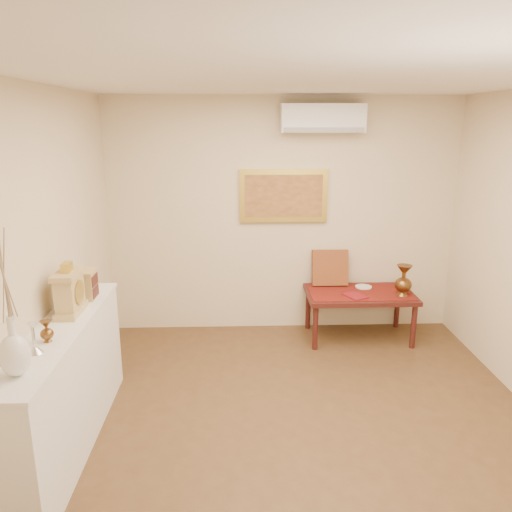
{
  "coord_description": "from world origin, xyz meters",
  "views": [
    {
      "loc": [
        -0.51,
        -3.4,
        2.43
      ],
      "look_at": [
        -0.35,
        1.15,
        1.19
      ],
      "focal_mm": 35.0,
      "sensor_mm": 36.0,
      "label": 1
    }
  ],
  "objects_px": {
    "white_vase": "(7,300)",
    "wooden_chest": "(86,284)",
    "brass_urn_tall": "(404,277)",
    "low_table": "(359,298)",
    "mantel_clock": "(70,292)",
    "display_ledge": "(65,387)"
  },
  "relations": [
    {
      "from": "white_vase",
      "to": "wooden_chest",
      "type": "relative_size",
      "value": 3.85
    },
    {
      "from": "white_vase",
      "to": "brass_urn_tall",
      "type": "relative_size",
      "value": 2.23
    },
    {
      "from": "brass_urn_tall",
      "to": "white_vase",
      "type": "bearing_deg",
      "value": -141.74
    },
    {
      "from": "white_vase",
      "to": "mantel_clock",
      "type": "relative_size",
      "value": 2.29
    },
    {
      "from": "wooden_chest",
      "to": "low_table",
      "type": "bearing_deg",
      "value": 25.7
    },
    {
      "from": "brass_urn_tall",
      "to": "mantel_clock",
      "type": "distance_m",
      "value": 3.46
    },
    {
      "from": "display_ledge",
      "to": "white_vase",
      "type": "bearing_deg",
      "value": -89.71
    },
    {
      "from": "brass_urn_tall",
      "to": "display_ledge",
      "type": "height_order",
      "value": "same"
    },
    {
      "from": "brass_urn_tall",
      "to": "low_table",
      "type": "xyz_separation_m",
      "value": [
        -0.44,
        0.13,
        -0.28
      ]
    },
    {
      "from": "white_vase",
      "to": "wooden_chest",
      "type": "bearing_deg",
      "value": 88.77
    },
    {
      "from": "white_vase",
      "to": "display_ledge",
      "type": "xyz_separation_m",
      "value": [
        -0.0,
        0.71,
        -0.96
      ]
    },
    {
      "from": "display_ledge",
      "to": "wooden_chest",
      "type": "relative_size",
      "value": 8.28
    },
    {
      "from": "brass_urn_tall",
      "to": "mantel_clock",
      "type": "bearing_deg",
      "value": -154.53
    },
    {
      "from": "brass_urn_tall",
      "to": "wooden_chest",
      "type": "relative_size",
      "value": 1.73
    },
    {
      "from": "mantel_clock",
      "to": "brass_urn_tall",
      "type": "bearing_deg",
      "value": 25.47
    },
    {
      "from": "mantel_clock",
      "to": "low_table",
      "type": "xyz_separation_m",
      "value": [
        2.67,
        1.61,
        -0.67
      ]
    },
    {
      "from": "brass_urn_tall",
      "to": "display_ledge",
      "type": "bearing_deg",
      "value": -150.7
    },
    {
      "from": "display_ledge",
      "to": "wooden_chest",
      "type": "distance_m",
      "value": 0.86
    },
    {
      "from": "mantel_clock",
      "to": "wooden_chest",
      "type": "relative_size",
      "value": 1.68
    },
    {
      "from": "brass_urn_tall",
      "to": "low_table",
      "type": "distance_m",
      "value": 0.54
    },
    {
      "from": "white_vase",
      "to": "wooden_chest",
      "type": "height_order",
      "value": "white_vase"
    },
    {
      "from": "wooden_chest",
      "to": "brass_urn_tall",
      "type": "bearing_deg",
      "value": 20.3
    }
  ]
}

